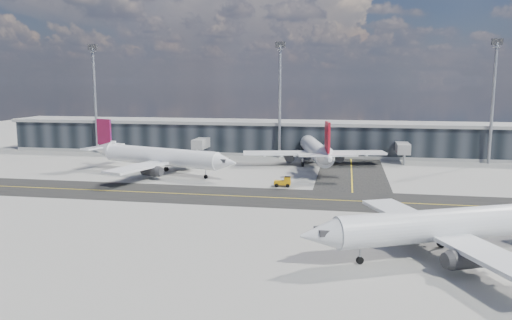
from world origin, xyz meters
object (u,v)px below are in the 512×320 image
object	(u,v)px
airliner_near	(455,225)
airliner_redtail	(315,150)
service_van	(307,158)
airliner_af	(159,157)
baggage_tug	(284,182)

from	to	relation	value
airliner_near	airliner_redtail	bearing A→B (deg)	-5.85
airliner_redtail	service_van	distance (m)	7.40
service_van	airliner_redtail	bearing A→B (deg)	-82.39
airliner_af	airliner_near	distance (m)	65.40
airliner_af	baggage_tug	bearing A→B (deg)	90.45
airliner_redtail	airliner_af	bearing A→B (deg)	-166.23
airliner_redtail	airliner_near	size ratio (longest dim) A/B	1.12
airliner_af	airliner_redtail	size ratio (longest dim) A/B	0.94
airliner_af	airliner_near	xyz separation A→B (m)	(50.70, -41.30, -0.10)
airliner_af	service_van	distance (m)	36.61
baggage_tug	service_van	size ratio (longest dim) A/B	0.52
airliner_redtail	baggage_tug	bearing A→B (deg)	-111.98
airliner_near	baggage_tug	bearing A→B (deg)	10.70
airliner_redtail	airliner_near	world-z (taller)	airliner_redtail
baggage_tug	airliner_near	bearing A→B (deg)	33.67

